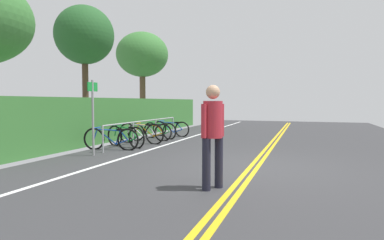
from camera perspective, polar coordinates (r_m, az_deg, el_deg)
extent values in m
cube|color=#353538|center=(7.47, 10.81, -8.21)|extent=(35.39, 10.24, 0.05)
cube|color=gold|center=(7.46, 11.42, -8.04)|extent=(31.85, 0.10, 0.00)
cube|color=gold|center=(7.48, 10.20, -7.99)|extent=(31.85, 0.10, 0.00)
cube|color=white|center=(8.61, -11.99, -6.53)|extent=(31.85, 0.12, 0.00)
cylinder|color=#9EA0A5|center=(9.62, -15.32, -3.27)|extent=(0.05, 0.05, 0.76)
cylinder|color=#9EA0A5|center=(11.07, -10.24, -2.36)|extent=(0.05, 0.05, 0.76)
cylinder|color=#9EA0A5|center=(12.60, -6.36, -1.65)|extent=(0.05, 0.05, 0.76)
cylinder|color=#9EA0A5|center=(14.18, -3.34, -1.10)|extent=(0.05, 0.05, 0.76)
cylinder|color=#9EA0A5|center=(11.80, -8.19, -0.14)|extent=(5.19, 0.04, 0.04)
torus|color=black|center=(10.37, -16.76, -3.19)|extent=(0.15, 0.69, 0.69)
torus|color=black|center=(9.91, -11.13, -3.41)|extent=(0.15, 0.69, 0.69)
cylinder|color=#1947B7|center=(10.18, -14.71, -2.83)|extent=(0.12, 0.62, 0.47)
cylinder|color=#1947B7|center=(10.13, -14.37, -1.70)|extent=(0.14, 0.75, 0.07)
cylinder|color=#1947B7|center=(10.03, -12.79, -2.99)|extent=(0.06, 0.18, 0.42)
cylinder|color=#1947B7|center=(9.99, -12.15, -3.78)|extent=(0.09, 0.40, 0.18)
cylinder|color=#1947B7|center=(9.94, -11.78, -2.62)|extent=(0.07, 0.27, 0.29)
cylinder|color=#1947B7|center=(10.33, -16.50, -2.38)|extent=(0.06, 0.15, 0.31)
cube|color=black|center=(9.98, -12.43, -1.66)|extent=(0.11, 0.21, 0.05)
cylinder|color=#1947B7|center=(10.29, -16.25, -1.28)|extent=(0.46, 0.09, 0.03)
torus|color=black|center=(11.07, -13.32, -2.69)|extent=(0.26, 0.69, 0.70)
torus|color=black|center=(10.33, -9.66, -3.07)|extent=(0.26, 0.69, 0.70)
cylinder|color=#198C38|center=(10.78, -12.02, -2.40)|extent=(0.20, 0.56, 0.48)
cylinder|color=#198C38|center=(10.71, -11.80, -1.30)|extent=(0.23, 0.67, 0.07)
cylinder|color=#198C38|center=(10.53, -10.76, -2.61)|extent=(0.08, 0.17, 0.43)
cylinder|color=#198C38|center=(10.46, -10.34, -3.40)|extent=(0.14, 0.36, 0.18)
cylinder|color=#198C38|center=(10.39, -10.10, -2.28)|extent=(0.11, 0.25, 0.30)
cylinder|color=#198C38|center=(11.02, -13.16, -1.92)|extent=(0.07, 0.14, 0.32)
cube|color=black|center=(10.46, -10.53, -1.32)|extent=(0.13, 0.21, 0.05)
cylinder|color=#198C38|center=(10.96, -13.01, -0.87)|extent=(0.45, 0.16, 0.03)
torus|color=black|center=(11.79, -11.18, -2.24)|extent=(0.11, 0.73, 0.73)
torus|color=black|center=(11.21, -6.56, -2.49)|extent=(0.11, 0.73, 0.73)
cylinder|color=silver|center=(11.55, -9.50, -1.92)|extent=(0.08, 0.63, 0.50)
cylinder|color=silver|center=(11.50, -9.22, -0.84)|extent=(0.09, 0.75, 0.07)
cylinder|color=silver|center=(11.36, -7.92, -2.08)|extent=(0.05, 0.18, 0.45)
cylinder|color=silver|center=(11.31, -7.40, -2.83)|extent=(0.06, 0.40, 0.19)
cylinder|color=silver|center=(11.25, -7.09, -1.73)|extent=(0.06, 0.27, 0.31)
cylinder|color=silver|center=(11.74, -10.97, -1.48)|extent=(0.05, 0.15, 0.33)
cube|color=black|center=(11.30, -7.63, -0.83)|extent=(0.09, 0.21, 0.05)
cylinder|color=silver|center=(11.70, -10.76, -0.46)|extent=(0.46, 0.06, 0.03)
torus|color=black|center=(12.33, -9.75, -2.14)|extent=(0.18, 0.67, 0.67)
torus|color=black|center=(12.05, -5.08, -2.23)|extent=(0.18, 0.67, 0.67)
cylinder|color=orange|center=(12.21, -8.03, -1.82)|extent=(0.15, 0.58, 0.46)
cylinder|color=orange|center=(12.17, -7.73, -0.89)|extent=(0.17, 0.70, 0.07)
cylinder|color=orange|center=(12.11, -6.44, -1.92)|extent=(0.07, 0.17, 0.41)
cylinder|color=orange|center=(12.10, -5.91, -2.54)|extent=(0.11, 0.37, 0.17)
cylinder|color=orange|center=(12.06, -5.61, -1.60)|extent=(0.08, 0.26, 0.28)
cylinder|color=orange|center=(12.30, -9.53, -1.47)|extent=(0.06, 0.14, 0.30)
cube|color=black|center=(12.08, -6.14, -0.84)|extent=(0.12, 0.21, 0.05)
cylinder|color=orange|center=(12.27, -9.31, -0.56)|extent=(0.46, 0.11, 0.03)
torus|color=black|center=(13.22, -7.29, -1.78)|extent=(0.21, 0.65, 0.66)
torus|color=black|center=(12.62, -3.97, -2.00)|extent=(0.21, 0.65, 0.66)
cylinder|color=#198C38|center=(12.98, -6.08, -1.53)|extent=(0.17, 0.54, 0.45)
cylinder|color=#198C38|center=(12.93, -5.87, -0.68)|extent=(0.19, 0.65, 0.07)
cylinder|color=#198C38|center=(12.78, -4.95, -1.67)|extent=(0.07, 0.16, 0.40)
cylinder|color=#198C38|center=(12.72, -4.57, -2.27)|extent=(0.12, 0.35, 0.17)
cylinder|color=#198C38|center=(12.67, -4.35, -1.40)|extent=(0.09, 0.24, 0.28)
cylinder|color=#198C38|center=(13.17, -7.14, -1.17)|extent=(0.07, 0.14, 0.30)
cube|color=black|center=(12.72, -4.73, -0.67)|extent=(0.13, 0.21, 0.05)
cylinder|color=#198C38|center=(13.13, -6.98, -0.34)|extent=(0.45, 0.14, 0.03)
torus|color=black|center=(13.97, -5.72, -1.50)|extent=(0.10, 0.66, 0.66)
torus|color=black|center=(13.49, -1.76, -1.66)|extent=(0.10, 0.66, 0.66)
cylinder|color=#1947B7|center=(13.78, -4.27, -1.25)|extent=(0.07, 0.61, 0.45)
cylinder|color=#1947B7|center=(13.73, -4.02, -0.45)|extent=(0.08, 0.72, 0.07)
cylinder|color=#1947B7|center=(13.62, -2.92, -1.36)|extent=(0.05, 0.17, 0.40)
cylinder|color=#1947B7|center=(13.58, -2.47, -1.91)|extent=(0.06, 0.39, 0.17)
cylinder|color=#1947B7|center=(13.53, -2.21, -1.10)|extent=(0.05, 0.26, 0.28)
cylinder|color=#1947B7|center=(13.93, -5.53, -0.93)|extent=(0.04, 0.14, 0.30)
cube|color=black|center=(13.57, -2.66, -0.42)|extent=(0.09, 0.20, 0.05)
cylinder|color=#1947B7|center=(13.89, -5.34, -0.14)|extent=(0.46, 0.06, 0.03)
cylinder|color=#1E1E2D|center=(5.36, 2.52, -7.77)|extent=(0.14, 0.14, 0.86)
cylinder|color=#1E1E2D|center=(5.56, 4.70, -7.39)|extent=(0.14, 0.14, 0.86)
cylinder|color=#B22633|center=(5.37, 3.66, 0.11)|extent=(0.32, 0.32, 0.61)
sphere|color=tan|center=(5.37, 3.68, 4.90)|extent=(0.23, 0.23, 0.23)
cylinder|color=#B22633|center=(5.24, 2.08, -0.18)|extent=(0.09, 0.09, 0.55)
cylinder|color=#B22633|center=(5.51, 5.16, -0.02)|extent=(0.09, 0.09, 0.55)
cylinder|color=gray|center=(9.11, -16.92, 0.34)|extent=(0.06, 0.06, 2.02)
cube|color=#198C33|center=(9.11, -17.01, 5.57)|extent=(0.36, 0.07, 0.24)
cube|color=#387533|center=(13.98, -11.84, 0.46)|extent=(14.19, 1.25, 1.58)
cylinder|color=#473323|center=(14.28, -18.09, 3.50)|extent=(0.25, 0.25, 3.11)
ellipsoid|color=#235626|center=(14.53, -18.27, 13.92)|extent=(2.39, 2.39, 2.38)
cylinder|color=brown|center=(19.92, -8.61, 3.44)|extent=(0.35, 0.35, 3.07)
ellipsoid|color=#387533|center=(20.12, -8.68, 11.24)|extent=(3.10, 3.10, 2.66)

